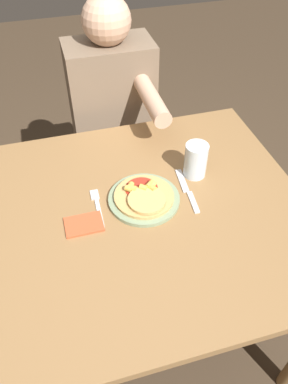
% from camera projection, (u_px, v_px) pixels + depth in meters
% --- Properties ---
extents(ground_plane, '(8.00, 8.00, 0.00)m').
position_uv_depth(ground_plane, '(142.00, 319.00, 1.78)').
color(ground_plane, '#423323').
extents(dining_table, '(1.12, 0.98, 0.77)m').
position_uv_depth(dining_table, '(142.00, 232.00, 1.31)').
color(dining_table, olive).
rests_on(dining_table, ground_plane).
extents(plate, '(0.24, 0.24, 0.01)m').
position_uv_depth(plate, '(144.00, 199.00, 1.27)').
color(plate, gray).
rests_on(plate, dining_table).
extents(pizza, '(0.20, 0.20, 0.04)m').
position_uv_depth(pizza, '(144.00, 196.00, 1.25)').
color(pizza, tan).
rests_on(pizza, plate).
extents(fork, '(0.03, 0.18, 0.00)m').
position_uv_depth(fork, '(97.00, 205.00, 1.25)').
color(fork, silver).
rests_on(fork, dining_table).
extents(knife, '(0.03, 0.22, 0.00)m').
position_uv_depth(knife, '(187.00, 191.00, 1.30)').
color(knife, silver).
rests_on(knife, dining_table).
extents(drinking_glass, '(0.08, 0.08, 0.13)m').
position_uv_depth(drinking_glass, '(196.00, 160.00, 1.32)').
color(drinking_glass, silver).
rests_on(drinking_glass, dining_table).
extents(napkin, '(0.12, 0.08, 0.01)m').
position_uv_depth(napkin, '(84.00, 224.00, 1.19)').
color(napkin, '#C6512D').
rests_on(napkin, dining_table).
extents(person_diner, '(0.38, 0.52, 1.23)m').
position_uv_depth(person_diner, '(113.00, 109.00, 1.75)').
color(person_diner, '#2D2D38').
rests_on(person_diner, ground_plane).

